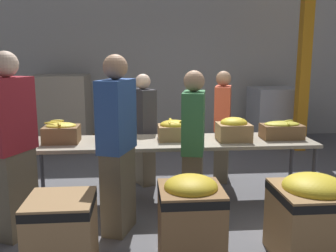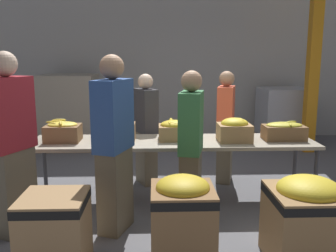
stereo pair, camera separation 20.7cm
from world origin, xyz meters
name	(u,v)px [view 2 (the right image)]	position (x,y,z in m)	size (l,w,h in m)	color
ground_plane	(173,200)	(0.00, 0.00, 0.00)	(30.00, 30.00, 0.00)	slate
wall_back	(164,43)	(0.00, 3.68, 2.00)	(16.00, 0.08, 4.00)	#B7B7B2
sorting_table	(173,144)	(0.00, 0.00, 0.70)	(3.37, 0.76, 0.75)	#9E937F
banana_box_0	(63,131)	(-1.30, 0.01, 0.87)	(0.40, 0.32, 0.26)	olive
banana_box_1	(117,129)	(-0.66, 0.05, 0.88)	(0.43, 0.33, 0.28)	#A37A4C
banana_box_2	(175,130)	(0.02, 0.04, 0.87)	(0.38, 0.32, 0.25)	#A37A4C
banana_box_3	(234,130)	(0.73, -0.06, 0.89)	(0.38, 0.33, 0.28)	tan
banana_box_4	(284,131)	(1.34, 0.00, 0.86)	(0.49, 0.30, 0.23)	olive
volunteer_0	(114,146)	(-0.61, -0.77, 0.87)	(0.38, 0.52, 1.76)	#6B604C
volunteer_1	(191,149)	(0.16, -0.59, 0.80)	(0.30, 0.47, 1.60)	#6B604C
volunteer_2	(146,130)	(-0.33, 0.64, 0.75)	(0.35, 0.45, 1.51)	#6B604C
volunteer_3	(11,146)	(-1.61, -0.78, 0.89)	(0.42, 0.54, 1.79)	#6B604C
volunteer_4	(225,128)	(0.76, 0.68, 0.77)	(0.31, 0.45, 1.54)	#6B604C
donation_bin_0	(55,229)	(-1.04, -1.46, 0.34)	(0.53, 0.53, 0.63)	tan
donation_bin_1	(183,219)	(0.01, -1.46, 0.42)	(0.52, 0.52, 0.79)	olive
donation_bin_2	(307,218)	(1.06, -1.46, 0.40)	(0.62, 0.62, 0.77)	#A37A4C
support_pillar	(315,41)	(2.61, 2.28, 2.00)	(0.19, 0.19, 4.00)	orange
pallet_stack_0	(70,111)	(-1.85, 2.86, 0.68)	(1.12, 1.12, 1.39)	olive
pallet_stack_1	(283,116)	(2.37, 2.99, 0.54)	(0.98, 0.98, 1.10)	olive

